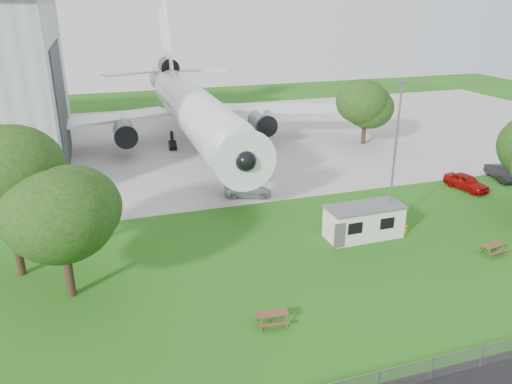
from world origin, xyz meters
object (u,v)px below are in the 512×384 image
object	(u,v)px
airliner	(191,106)
picnic_west	(272,324)
picnic_east	(492,254)
site_cabin	(364,221)

from	to	relation	value
airliner	picnic_west	bearing A→B (deg)	-94.43
airliner	picnic_east	distance (m)	39.17
picnic_west	picnic_east	xyz separation A→B (m)	(18.51, 3.07, 0.00)
picnic_east	picnic_west	bearing A→B (deg)	-179.51
airliner	picnic_east	bearing A→B (deg)	-66.44
site_cabin	picnic_west	bearing A→B (deg)	-141.28
site_cabin	picnic_east	distance (m)	9.62
site_cabin	picnic_west	world-z (taller)	site_cabin
airliner	site_cabin	world-z (taller)	airliner
airliner	picnic_east	size ratio (longest dim) A/B	26.52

